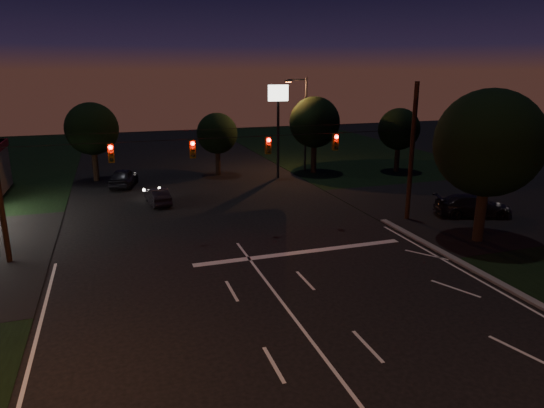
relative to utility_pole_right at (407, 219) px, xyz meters
name	(u,v)px	position (x,y,z in m)	size (l,w,h in m)	color
ground	(348,389)	(-12.00, -15.00, 0.00)	(140.00, 140.00, 0.00)	black
cross_street_right	(492,205)	(8.00, 1.00, 0.00)	(20.00, 16.00, 0.02)	black
stop_bar	(301,252)	(-9.00, -3.50, 0.01)	(12.00, 0.50, 0.01)	silver
utility_pole_right	(407,219)	(0.00, 0.00, 0.00)	(0.30, 0.30, 9.00)	black
utility_pole_left	(10,262)	(-24.00, 0.00, 0.00)	(0.28, 0.28, 8.00)	black
signal_span	(231,146)	(-12.00, -0.04, 5.50)	(24.00, 0.40, 1.56)	black
pole_sign_right	(278,110)	(-4.00, 15.00, 6.24)	(1.80, 0.30, 8.40)	black
street_light_right_far	(303,118)	(-0.76, 17.00, 5.24)	(2.20, 0.35, 9.00)	black
tree_right_near	(487,144)	(1.53, -4.83, 5.68)	(6.00, 6.00, 8.76)	black
tree_far_b	(92,129)	(-19.98, 19.13, 4.61)	(4.60, 4.60, 6.98)	black
tree_far_c	(217,134)	(-8.98, 18.10, 3.90)	(3.80, 3.80, 5.86)	black
tree_far_d	(314,123)	(0.02, 16.13, 4.83)	(4.80, 4.80, 7.30)	black
tree_far_e	(398,130)	(8.02, 14.11, 4.11)	(4.00, 4.00, 6.18)	black
car_oncoming_a	(123,177)	(-17.73, 15.92, 0.78)	(1.85, 4.59, 1.56)	black
car_oncoming_b	(158,196)	(-15.51, 9.14, 0.61)	(1.29, 3.69, 1.22)	black
car_cross	(473,206)	(4.63, -0.84, 0.74)	(2.08, 5.12, 1.48)	black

